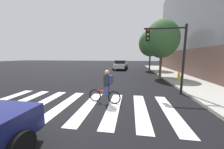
% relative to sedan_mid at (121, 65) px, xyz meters
% --- Properties ---
extents(ground_plane, '(120.00, 120.00, 0.00)m').
position_rel_sedan_mid_xyz_m(ground_plane, '(-0.32, -16.58, -0.85)').
color(ground_plane, black).
extents(crosswalk_stripes, '(9.10, 3.77, 0.01)m').
position_rel_sedan_mid_xyz_m(crosswalk_stripes, '(-0.79, -16.58, -0.84)').
color(crosswalk_stripes, silver).
rests_on(crosswalk_stripes, ground).
extents(sedan_mid, '(2.46, 4.87, 1.65)m').
position_rel_sedan_mid_xyz_m(sedan_mid, '(0.00, 0.00, 0.00)').
color(sedan_mid, silver).
rests_on(sedan_mid, ground).
extents(cyclist, '(1.70, 0.40, 1.69)m').
position_rel_sedan_mid_xyz_m(cyclist, '(0.61, -16.06, -0.01)').
color(cyclist, black).
rests_on(cyclist, ground).
extents(traffic_light_near, '(2.47, 0.28, 4.20)m').
position_rel_sedan_mid_xyz_m(traffic_light_near, '(4.09, -13.92, 2.01)').
color(traffic_light_near, black).
rests_on(traffic_light_near, ground).
extents(fire_hydrant, '(0.33, 0.22, 0.78)m').
position_rel_sedan_mid_xyz_m(fire_hydrant, '(6.17, -10.04, -0.32)').
color(fire_hydrant, gold).
rests_on(fire_hydrant, sidewalk).
extents(street_tree_near, '(3.44, 3.44, 6.12)m').
position_rel_sedan_mid_xyz_m(street_tree_near, '(4.97, -8.02, 3.28)').
color(street_tree_near, '#4C3823').
rests_on(street_tree_near, ground).
extents(street_tree_mid, '(3.69, 3.69, 6.57)m').
position_rel_sedan_mid_xyz_m(street_tree_mid, '(4.87, -0.98, 3.59)').
color(street_tree_mid, '#4C3823').
rests_on(street_tree_mid, ground).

